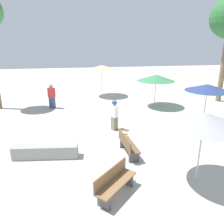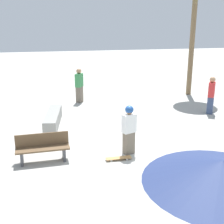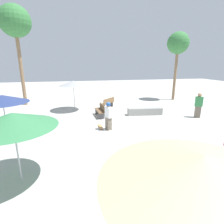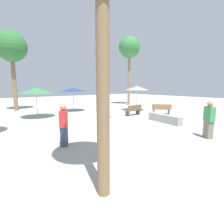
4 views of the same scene
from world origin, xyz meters
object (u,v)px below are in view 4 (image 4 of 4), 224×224
(shade_umbrella_green, at_px, (36,91))
(concrete_ledge, at_px, (165,119))
(skateboard, at_px, (108,117))
(bench_far, at_px, (161,109))
(palm_tree_center_right, at_px, (129,48))
(bystander_watching, at_px, (209,120))
(shade_umbrella_navy, at_px, (73,90))
(shade_umbrella_grey, at_px, (137,88))
(bench_near, at_px, (133,110))
(palm_tree_far_back, at_px, (11,48))
(skater_main, at_px, (107,107))
(bystander_far, at_px, (64,125))

(shade_umbrella_green, bearing_deg, concrete_ledge, 132.03)
(skateboard, distance_m, bench_far, 4.81)
(palm_tree_center_right, xyz_separation_m, bystander_watching, (6.90, 12.70, -6.01))
(bench_far, distance_m, palm_tree_center_right, 10.01)
(concrete_ledge, xyz_separation_m, palm_tree_center_right, (-5.52, -9.37, 6.61))
(shade_umbrella_green, relative_size, bystander_watching, 1.50)
(bench_far, distance_m, shade_umbrella_navy, 8.13)
(shade_umbrella_navy, bearing_deg, shade_umbrella_grey, 146.04)
(bench_far, distance_m, bystander_watching, 6.92)
(shade_umbrella_green, bearing_deg, bench_near, 151.02)
(skateboard, height_order, palm_tree_far_back, palm_tree_far_back)
(shade_umbrella_grey, bearing_deg, shade_umbrella_navy, -33.96)
(shade_umbrella_green, distance_m, bystander_watching, 11.29)
(bench_near, xyz_separation_m, shade_umbrella_navy, (2.82, -5.11, 1.60))
(bench_far, distance_m, shade_umbrella_green, 10.06)
(palm_tree_far_back, bearing_deg, bystander_watching, 108.86)
(skater_main, height_order, shade_umbrella_navy, shade_umbrella_navy)
(bench_far, height_order, shade_umbrella_green, shade_umbrella_green)
(bench_far, height_order, bystander_watching, bystander_watching)
(bystander_far, bearing_deg, bench_far, 137.96)
(skateboard, distance_m, shade_umbrella_green, 5.66)
(palm_tree_center_right, height_order, bystander_far, palm_tree_center_right)
(shade_umbrella_green, relative_size, shade_umbrella_grey, 1.09)
(shade_umbrella_green, bearing_deg, bystander_watching, 115.17)
(palm_tree_far_back, xyz_separation_m, palm_tree_center_right, (-12.22, 2.87, 0.99))
(bystander_far, bearing_deg, bench_near, 148.86)
(skateboard, bearing_deg, shade_umbrella_grey, 16.20)
(skater_main, distance_m, shade_umbrella_grey, 5.33)
(shade_umbrella_green, bearing_deg, shade_umbrella_grey, 168.04)
(concrete_ledge, bearing_deg, shade_umbrella_navy, -73.43)
(shade_umbrella_navy, bearing_deg, bystander_watching, 95.42)
(concrete_ledge, xyz_separation_m, shade_umbrella_navy, (2.48, -8.34, 1.77))
(skateboard, distance_m, bystander_far, 6.42)
(concrete_ledge, bearing_deg, bench_near, -95.91)
(bystander_watching, bearing_deg, concrete_ledge, 7.02)
(shade_umbrella_navy, bearing_deg, bench_near, 118.86)
(palm_tree_center_right, relative_size, bystander_watching, 4.80)
(bench_near, height_order, bench_far, same)
(shade_umbrella_green, xyz_separation_m, shade_umbrella_grey, (-8.64, 1.83, 0.13))
(bystander_far, bearing_deg, palm_tree_center_right, 160.87)
(skater_main, xyz_separation_m, concrete_ledge, (-2.35, 3.20, -0.61))
(bench_far, distance_m, bystander_far, 9.99)
(palm_tree_far_back, bearing_deg, shade_umbrella_green, 95.77)
(bench_far, relative_size, bystander_far, 0.86)
(bench_near, bearing_deg, shade_umbrella_grey, 35.86)
(bystander_far, bearing_deg, palm_tree_far_back, -148.12)
(skateboard, xyz_separation_m, bystander_watching, (-0.56, 6.93, 0.80))
(skateboard, bearing_deg, bench_near, -10.45)
(bench_near, distance_m, bench_far, 2.53)
(shade_umbrella_grey, bearing_deg, palm_tree_center_right, -124.71)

